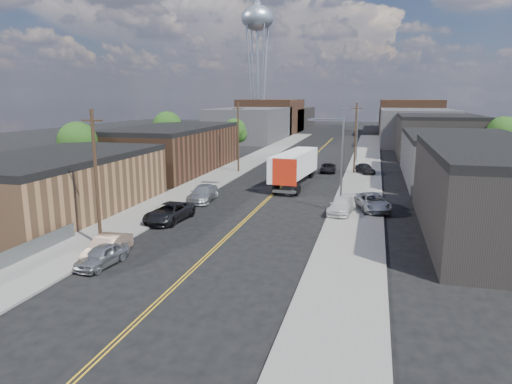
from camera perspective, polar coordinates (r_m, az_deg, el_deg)
The scene contains 33 objects.
ground at distance 79.53m, azimuth 6.61°, elevation 3.93°, with size 260.00×260.00×0.00m, color black.
centerline at distance 64.87m, azimuth 4.75°, elevation 2.19°, with size 0.32×120.00×0.01m, color gold.
sidewalk_left at distance 67.11m, azimuth -3.28°, elevation 2.60°, with size 5.00×140.00×0.15m, color slate.
sidewalk_right at distance 63.96m, azimuth 13.16°, elevation 1.85°, with size 5.00×140.00×0.15m, color slate.
warehouse_tan at distance 46.85m, azimuth -23.73°, elevation 0.97°, with size 12.00×22.00×5.60m.
warehouse_brown at distance 68.83m, azimuth -10.35°, elevation 5.37°, with size 12.00×26.00×6.60m.
industrial_right_b at distance 65.47m, azimuth 24.33°, elevation 3.96°, with size 14.00×24.00×6.10m.
industrial_right_c at distance 91.00m, azimuth 21.71°, elevation 6.57°, with size 14.00×22.00×7.60m.
skyline_left_a at distance 117.37m, azimuth -0.70°, elevation 8.49°, with size 16.00×30.00×8.00m, color #313133.
skyline_right_a at distance 113.62m, azimuth 19.35°, elevation 7.73°, with size 16.00×30.00×8.00m, color #313133.
skyline_left_b at distance 141.56m, azimuth 2.00°, elevation 9.46°, with size 16.00×26.00×10.00m, color #442A1B.
skyline_right_b at distance 138.47m, azimuth 18.57°, elevation 8.81°, with size 16.00×26.00×10.00m, color #442A1B.
skyline_left_c at distance 161.19m, azimuth 3.57°, elevation 9.20°, with size 16.00×40.00×7.00m, color black.
skyline_right_c at distance 158.48m, azimuth 18.07°, elevation 8.60°, with size 16.00×40.00×7.00m, color black.
water_tower at distance 133.67m, azimuth 0.19°, elevation 20.36°, with size 9.00×9.00×36.90m.
streetlight_near at distance 43.51m, azimuth 10.20°, elevation 4.39°, with size 3.39×0.25×9.00m.
streetlight_far at distance 78.30m, azimuth 12.26°, elevation 7.54°, with size 3.39×0.25×9.00m.
utility_pole_left_near at distance 34.37m, azimuth -19.34°, elevation 1.65°, with size 1.60×0.26×10.00m.
utility_pole_left_far at distance 66.10m, azimuth -2.25°, elevation 6.89°, with size 1.60×0.26×10.00m.
utility_pole_right at distance 66.34m, azimuth 12.32°, elevation 6.65°, with size 1.60×0.26×10.00m.
tree_left_near at distance 59.58m, azimuth -21.34°, elevation 5.59°, with size 4.85×4.76×7.91m.
tree_left_mid at distance 81.08m, azimuth -10.98°, elevation 7.84°, with size 5.10×5.04×8.37m.
tree_left_far at distance 84.02m, azimuth -2.65°, elevation 7.55°, with size 4.35×4.20×6.97m.
tree_right_far at distance 80.57m, azimuth 28.52°, elevation 6.39°, with size 4.85×4.76×7.91m.
semi_truck at distance 57.62m, azimuth 5.09°, elevation 3.39°, with size 4.07×16.35×4.22m.
car_left_a at distance 31.51m, azimuth -18.69°, elevation -7.53°, with size 1.67×4.15×1.42m, color #95989A.
car_left_b at distance 32.80m, azimuth -18.12°, elevation -6.59°, with size 1.65×4.73×1.56m, color #977763.
car_left_c at distance 40.99m, azimuth -10.81°, elevation -2.52°, with size 2.67×5.79×1.61m, color black.
car_left_d at distance 48.33m, azimuth -6.63°, elevation -0.18°, with size 2.32×5.70×1.66m, color #9EA2A3.
car_right_lot_a at distance 45.07m, azimuth 14.41°, elevation -1.22°, with size 2.58×5.59×1.55m, color #9EA0A3.
car_right_lot_b at distance 43.28m, azimuth 10.68°, elevation -1.68°, with size 1.99×4.90×1.42m, color silver.
car_right_lot_c at distance 66.59m, azimuth 13.49°, elevation 2.91°, with size 1.69×4.20×1.43m, color black.
car_ahead_truck at distance 67.34m, azimuth 9.01°, elevation 2.99°, with size 2.14×4.64×1.29m, color black.
Camera 1 is at (10.84, -18.04, 10.81)m, focal length 32.00 mm.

